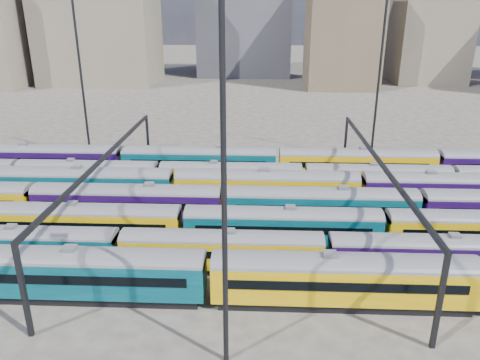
{
  "coord_description": "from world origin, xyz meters",
  "views": [
    {
      "loc": [
        -2.85,
        -48.4,
        23.59
      ],
      "look_at": [
        -5.27,
        6.27,
        3.0
      ],
      "focal_mm": 35.0,
      "sensor_mm": 36.0,
      "label": 1
    }
  ],
  "objects_px": {
    "rake_1": "(222,246)",
    "rake_0": "(344,275)",
    "rake_2": "(283,223)",
    "mast_2": "(224,175)"
  },
  "relations": [
    {
      "from": "mast_2",
      "to": "rake_1",
      "type": "bearing_deg",
      "value": 95.91
    },
    {
      "from": "rake_2",
      "to": "rake_1",
      "type": "bearing_deg",
      "value": -139.41
    },
    {
      "from": "rake_2",
      "to": "mast_2",
      "type": "bearing_deg",
      "value": -105.12
    },
    {
      "from": "rake_0",
      "to": "rake_2",
      "type": "distance_m",
      "value": 11.0
    },
    {
      "from": "rake_1",
      "to": "rake_0",
      "type": "bearing_deg",
      "value": -25.65
    },
    {
      "from": "rake_0",
      "to": "mast_2",
      "type": "distance_m",
      "value": 16.01
    },
    {
      "from": "rake_0",
      "to": "rake_1",
      "type": "relative_size",
      "value": 1.15
    },
    {
      "from": "rake_1",
      "to": "rake_2",
      "type": "distance_m",
      "value": 7.69
    },
    {
      "from": "rake_0",
      "to": "rake_2",
      "type": "relative_size",
      "value": 1.08
    },
    {
      "from": "rake_1",
      "to": "rake_2",
      "type": "bearing_deg",
      "value": 40.59
    }
  ]
}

